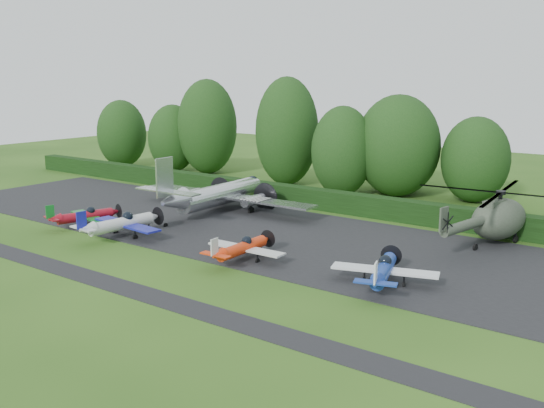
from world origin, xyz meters
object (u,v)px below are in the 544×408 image
Objects in this scene: transport_plane at (219,194)px; helicopter at (499,215)px; light_plane_blue at (384,270)px; light_plane_red at (85,216)px; light_plane_white at (122,223)px; light_plane_orange at (243,248)px.

helicopter is (25.25, 4.75, 0.47)m from transport_plane.
helicopter reaches higher than light_plane_blue.
light_plane_red is at bearing -163.07° from helicopter.
light_plane_orange is (12.15, 0.76, -0.19)m from light_plane_white.
light_plane_white is at bearing -157.54° from helicopter.
transport_plane is 3.03× the size of light_plane_orange.
transport_plane reaches higher than light_plane_orange.
light_plane_white is at bearing -89.82° from transport_plane.
light_plane_red is 0.92× the size of light_plane_blue.
helicopter reaches higher than light_plane_red.
helicopter is (30.85, 16.13, 1.26)m from light_plane_red.
light_plane_white reaches higher than light_plane_red.
light_plane_white reaches higher than light_plane_orange.
transport_plane is 11.87m from light_plane_white.
transport_plane is 16.33m from light_plane_orange.
helicopter is at bearing 27.70° from light_plane_white.
light_plane_white reaches higher than light_plane_blue.
helicopter is (13.30, 15.85, 1.25)m from light_plane_orange.
light_plane_orange is at bearing -140.67° from helicopter.
transport_plane is 25.70m from helicopter.
light_plane_white is (5.40, -0.48, 0.19)m from light_plane_red.
light_plane_blue is (22.69, 1.88, -0.10)m from light_plane_white.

